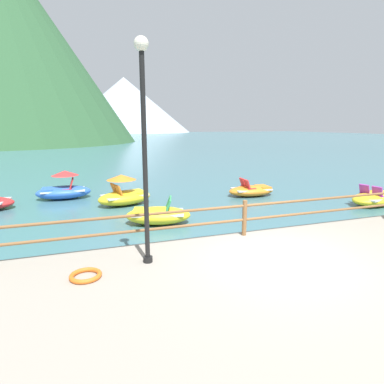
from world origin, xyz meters
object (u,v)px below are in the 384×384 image
(pedal_boat_0, at_px, (375,198))
(pedal_boat_2, at_px, (125,194))
(life_ring, at_px, (86,275))
(lamp_post, at_px, (144,135))
(pedal_boat_1, at_px, (158,215))
(pedal_boat_3, at_px, (251,190))
(pedal_boat_5, at_px, (64,189))

(pedal_boat_0, bearing_deg, pedal_boat_2, 161.43)
(pedal_boat_0, bearing_deg, life_ring, -161.62)
(lamp_post, distance_m, pedal_boat_1, 4.83)
(lamp_post, relative_size, pedal_boat_3, 2.00)
(lamp_post, bearing_deg, pedal_boat_2, 87.29)
(pedal_boat_2, relative_size, pedal_boat_5, 1.08)
(lamp_post, distance_m, pedal_boat_2, 7.33)
(lamp_post, height_order, life_ring, lamp_post)
(pedal_boat_1, xyz_separation_m, pedal_boat_3, (5.12, 2.84, -0.04))
(pedal_boat_3, bearing_deg, pedal_boat_5, 165.47)
(life_ring, relative_size, pedal_boat_5, 0.26)
(life_ring, xyz_separation_m, pedal_boat_3, (7.46, 6.97, -0.19))
(life_ring, xyz_separation_m, pedal_boat_1, (2.34, 4.13, -0.14))
(pedal_boat_0, height_order, pedal_boat_2, pedal_boat_2)
(life_ring, height_order, pedal_boat_0, pedal_boat_0)
(pedal_boat_0, height_order, pedal_boat_1, pedal_boat_1)
(lamp_post, distance_m, pedal_boat_0, 11.18)
(lamp_post, distance_m, pedal_boat_5, 9.44)
(lamp_post, distance_m, life_ring, 2.95)
(pedal_boat_3, distance_m, pedal_boat_5, 8.62)
(lamp_post, height_order, pedal_boat_5, lamp_post)
(pedal_boat_2, bearing_deg, life_ring, -102.55)
(lamp_post, xyz_separation_m, pedal_boat_3, (6.18, 6.64, -2.82))
(pedal_boat_2, bearing_deg, lamp_post, -92.71)
(pedal_boat_0, xyz_separation_m, pedal_boat_2, (-9.92, 3.33, 0.15))
(pedal_boat_0, distance_m, pedal_boat_5, 13.48)
(pedal_boat_1, distance_m, pedal_boat_5, 5.95)
(pedal_boat_0, height_order, pedal_boat_3, pedal_boat_0)
(life_ring, height_order, pedal_boat_1, pedal_boat_1)
(life_ring, bearing_deg, pedal_boat_1, 60.49)
(life_ring, height_order, pedal_boat_3, pedal_boat_3)
(lamp_post, height_order, pedal_boat_0, lamp_post)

